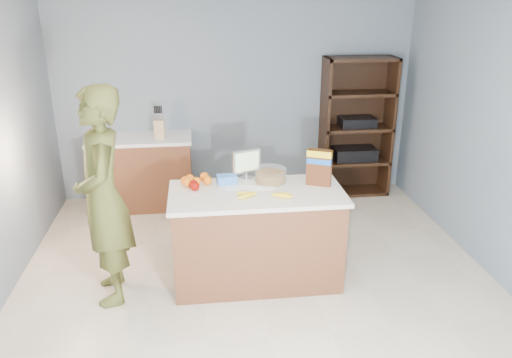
{
  "coord_description": "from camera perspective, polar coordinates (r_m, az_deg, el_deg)",
  "views": [
    {
      "loc": [
        -0.5,
        -3.78,
        2.59
      ],
      "look_at": [
        0.0,
        0.35,
        1.0
      ],
      "focal_mm": 35.0,
      "sensor_mm": 36.0,
      "label": 1
    }
  ],
  "objects": [
    {
      "name": "person",
      "position": [
        4.38,
        -17.06,
        -2.05
      ],
      "size": [
        0.58,
        0.77,
        1.9
      ],
      "primitive_type": "imported",
      "rotation": [
        0.0,
        0.0,
        -1.37
      ],
      "color": "#505321",
      "rests_on": "ground"
    },
    {
      "name": "counter_peninsula",
      "position": [
        4.65,
        0.07,
        -6.97
      ],
      "size": [
        1.56,
        0.76,
        0.9
      ],
      "color": "brown",
      "rests_on": "ground"
    },
    {
      "name": "envelopes",
      "position": [
        4.52,
        -0.7,
        -1.0
      ],
      "size": [
        0.45,
        0.16,
        0.0
      ],
      "color": "white",
      "rests_on": "counter_peninsula"
    },
    {
      "name": "knife_block",
      "position": [
        6.15,
        -11.0,
        5.73
      ],
      "size": [
        0.12,
        0.1,
        0.31
      ],
      "color": "tan",
      "rests_on": "back_cabinet"
    },
    {
      "name": "walls",
      "position": [
        3.92,
        0.62,
        7.1
      ],
      "size": [
        4.52,
        5.02,
        2.51
      ],
      "color": "slate",
      "rests_on": "ground"
    },
    {
      "name": "cereal_box",
      "position": [
        4.56,
        7.25,
        1.61
      ],
      "size": [
        0.24,
        0.17,
        0.33
      ],
      "color": "#592B14",
      "rests_on": "counter_peninsula"
    },
    {
      "name": "bananas",
      "position": [
        4.32,
        0.96,
        -1.83
      ],
      "size": [
        0.5,
        0.17,
        0.04
      ],
      "color": "yellow",
      "rests_on": "counter_peninsula"
    },
    {
      "name": "salad_bowl",
      "position": [
        4.64,
        1.67,
        0.35
      ],
      "size": [
        0.3,
        0.3,
        0.13
      ],
      "color": "#267219",
      "rests_on": "counter_peninsula"
    },
    {
      "name": "floor",
      "position": [
        4.61,
        0.54,
        -13.28
      ],
      "size": [
        4.5,
        5.0,
        0.02
      ],
      "primitive_type": "cube",
      "color": "beige",
      "rests_on": "ground"
    },
    {
      "name": "tv",
      "position": [
        4.69,
        -1.11,
        1.9
      ],
      "size": [
        0.28,
        0.13,
        0.28
      ],
      "color": "silver",
      "rests_on": "counter_peninsula"
    },
    {
      "name": "apples",
      "position": [
        4.5,
        -7.07,
        -0.73
      ],
      "size": [
        0.09,
        0.13,
        0.08
      ],
      "color": "#870701",
      "rests_on": "counter_peninsula"
    },
    {
      "name": "oranges",
      "position": [
        4.62,
        -7.02,
        -0.14
      ],
      "size": [
        0.29,
        0.21,
        0.08
      ],
      "color": "orange",
      "rests_on": "counter_peninsula"
    },
    {
      "name": "blue_carton",
      "position": [
        4.61,
        -3.34,
        -0.06
      ],
      "size": [
        0.19,
        0.14,
        0.08
      ],
      "primitive_type": "cube",
      "rotation": [
        0.0,
        0.0,
        0.1
      ],
      "color": "blue",
      "rests_on": "counter_peninsula"
    },
    {
      "name": "shelving_unit",
      "position": [
        6.69,
        11.25,
        5.57
      ],
      "size": [
        0.9,
        0.4,
        1.8
      ],
      "color": "black",
      "rests_on": "ground"
    },
    {
      "name": "back_cabinet",
      "position": [
        6.39,
        -12.79,
        0.83
      ],
      "size": [
        1.24,
        0.62,
        0.9
      ],
      "color": "brown",
      "rests_on": "ground"
    }
  ]
}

